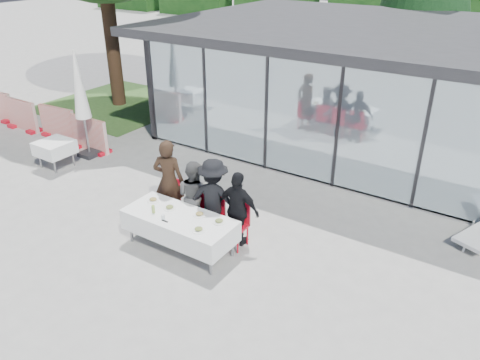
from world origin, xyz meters
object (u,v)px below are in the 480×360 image
object	(u,v)px
diner_chair_d	(237,221)
plate_d	(219,221)
plate_a	(153,200)
plate_c	(200,214)
diner_chair_c	(213,212)
plate_b	(170,207)
diner_a	(169,181)
construction_barriers	(24,116)
diner_b	(194,195)
diner_chair_a	(169,197)
juice_bottle	(153,209)
market_umbrella	(80,91)
spare_table_left	(55,148)
folded_eyeglasses	(165,221)
diner_chair_b	(194,206)
plate_extra	(199,229)
dining_table	(180,225)
diner_d	(238,209)

from	to	relation	value
diner_chair_d	plate_d	distance (m)	0.58
plate_a	plate_c	distance (m)	1.15
diner_chair_c	plate_b	bearing A→B (deg)	-133.37
diner_a	diner_chair_d	size ratio (longest dim) A/B	1.91
construction_barriers	diner_b	bearing A→B (deg)	-11.64
diner_chair_a	plate_b	bearing A→B (deg)	-47.57
juice_bottle	market_umbrella	bearing A→B (deg)	153.59
spare_table_left	market_umbrella	xyz separation A→B (m)	(0.14, 0.98, 1.35)
diner_a	folded_eyeglasses	world-z (taller)	diner_a
diner_chair_b	diner_chair_d	xyz separation A→B (m)	(1.10, 0.00, 0.00)
diner_chair_c	juice_bottle	size ratio (longest dim) A/B	6.21
folded_eyeglasses	market_umbrella	size ratio (longest dim) A/B	0.05
folded_eyeglasses	plate_d	bearing A→B (deg)	30.88
plate_b	construction_barriers	size ratio (longest dim) A/B	0.03
diner_chair_b	juice_bottle	size ratio (longest dim) A/B	6.21
diner_chair_c	juice_bottle	world-z (taller)	diner_chair_c
plate_b	plate_d	size ratio (longest dim) A/B	1.00
diner_chair_b	plate_b	distance (m)	0.68
plate_c	construction_barriers	distance (m)	9.24
diner_b	plate_b	size ratio (longest dim) A/B	6.09
diner_a	plate_extra	distance (m)	1.84
diner_chair_a	diner_chair_b	distance (m)	0.66
diner_a	folded_eyeglasses	distance (m)	1.36
plate_a	plate_extra	distance (m)	1.51
plate_b	plate_d	bearing A→B (deg)	5.55
diner_chair_c	folded_eyeglasses	xyz separation A→B (m)	(-0.36, -1.05, 0.22)
diner_chair_b	folded_eyeglasses	bearing A→B (deg)	-81.88
folded_eyeglasses	diner_chair_a	bearing A→B (deg)	127.78
diner_chair_a	juice_bottle	size ratio (longest dim) A/B	6.21
plate_c	plate_b	bearing A→B (deg)	-170.33
dining_table	plate_extra	xyz separation A→B (m)	(0.64, -0.21, 0.24)
spare_table_left	juice_bottle	bearing A→B (deg)	-15.53
diner_chair_d	plate_a	size ratio (longest dim) A/B	3.85
diner_chair_b	diner_d	world-z (taller)	diner_d
diner_a	juice_bottle	xyz separation A→B (m)	(0.42, -0.95, -0.10)
diner_a	diner_chair_a	bearing A→B (deg)	70.72
plate_c	folded_eyeglasses	bearing A→B (deg)	-128.22
plate_a	plate_c	bearing A→B (deg)	2.90
plate_extra	spare_table_left	size ratio (longest dim) A/B	0.29
diner_chair_d	diner_d	bearing A→B (deg)	90.00
spare_table_left	market_umbrella	bearing A→B (deg)	81.80
diner_chair_a	spare_table_left	bearing A→B (deg)	174.69
plate_d	spare_table_left	size ratio (longest dim) A/B	0.29
diner_b	plate_d	size ratio (longest dim) A/B	6.09
dining_table	diner_chair_d	world-z (taller)	diner_chair_d
plate_extra	folded_eyeglasses	world-z (taller)	plate_extra
diner_chair_a	plate_d	size ratio (longest dim) A/B	3.85
plate_b	diner_chair_b	bearing A→B (deg)	82.13
diner_chair_d	plate_c	size ratio (longest dim) A/B	3.85
diner_d	plate_extra	world-z (taller)	diner_d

